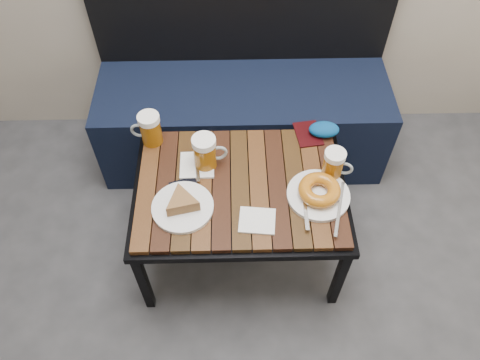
{
  "coord_description": "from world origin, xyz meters",
  "views": [
    {
      "loc": [
        0.13,
        0.05,
        1.93
      ],
      "look_at": [
        0.16,
        1.15,
        0.5
      ],
      "focal_mm": 35.0,
      "sensor_mm": 36.0,
      "label": 1
    }
  ],
  "objects_px": {
    "plate_pie": "(182,204)",
    "passport_navy": "(184,187)",
    "knit_pouch": "(324,130)",
    "beer_mug_left": "(150,129)",
    "plate_bagel": "(319,192)",
    "passport_burgundy": "(308,134)",
    "cafe_table": "(240,191)",
    "beer_mug_centre": "(205,152)",
    "bench": "(243,111)",
    "beer_mug_right": "(334,164)"
  },
  "relations": [
    {
      "from": "plate_pie",
      "to": "passport_navy",
      "type": "distance_m",
      "value": 0.1
    },
    {
      "from": "knit_pouch",
      "to": "plate_pie",
      "type": "bearing_deg",
      "value": -147.54
    },
    {
      "from": "beer_mug_left",
      "to": "plate_bagel",
      "type": "xyz_separation_m",
      "value": [
        0.66,
        -0.3,
        -0.04
      ]
    },
    {
      "from": "beer_mug_left",
      "to": "passport_burgundy",
      "type": "height_order",
      "value": "beer_mug_left"
    },
    {
      "from": "cafe_table",
      "to": "beer_mug_centre",
      "type": "height_order",
      "value": "beer_mug_centre"
    },
    {
      "from": "bench",
      "to": "passport_burgundy",
      "type": "relative_size",
      "value": 9.75
    },
    {
      "from": "beer_mug_left",
      "to": "knit_pouch",
      "type": "height_order",
      "value": "beer_mug_left"
    },
    {
      "from": "beer_mug_left",
      "to": "beer_mug_right",
      "type": "relative_size",
      "value": 1.08
    },
    {
      "from": "plate_pie",
      "to": "plate_bagel",
      "type": "relative_size",
      "value": 0.74
    },
    {
      "from": "passport_navy",
      "to": "cafe_table",
      "type": "bearing_deg",
      "value": 76.23
    },
    {
      "from": "plate_bagel",
      "to": "knit_pouch",
      "type": "relative_size",
      "value": 2.44
    },
    {
      "from": "beer_mug_centre",
      "to": "knit_pouch",
      "type": "height_order",
      "value": "beer_mug_centre"
    },
    {
      "from": "plate_pie",
      "to": "plate_bagel",
      "type": "bearing_deg",
      "value": 4.66
    },
    {
      "from": "plate_bagel",
      "to": "beer_mug_centre",
      "type": "bearing_deg",
      "value": 158.56
    },
    {
      "from": "passport_burgundy",
      "to": "beer_mug_right",
      "type": "bearing_deg",
      "value": -81.16
    },
    {
      "from": "plate_bagel",
      "to": "passport_navy",
      "type": "distance_m",
      "value": 0.52
    },
    {
      "from": "passport_navy",
      "to": "plate_pie",
      "type": "bearing_deg",
      "value": -16.17
    },
    {
      "from": "plate_pie",
      "to": "plate_bagel",
      "type": "distance_m",
      "value": 0.52
    },
    {
      "from": "passport_navy",
      "to": "beer_mug_centre",
      "type": "bearing_deg",
      "value": 126.77
    },
    {
      "from": "plate_pie",
      "to": "passport_burgundy",
      "type": "xyz_separation_m",
      "value": [
        0.51,
        0.37,
        -0.02
      ]
    },
    {
      "from": "bench",
      "to": "beer_mug_left",
      "type": "xyz_separation_m",
      "value": [
        -0.39,
        -0.37,
        0.27
      ]
    },
    {
      "from": "passport_burgundy",
      "to": "beer_mug_centre",
      "type": "bearing_deg",
      "value": -167.87
    },
    {
      "from": "beer_mug_left",
      "to": "knit_pouch",
      "type": "distance_m",
      "value": 0.72
    },
    {
      "from": "cafe_table",
      "to": "passport_burgundy",
      "type": "xyz_separation_m",
      "value": [
        0.3,
        0.26,
        0.05
      ]
    },
    {
      "from": "cafe_table",
      "to": "knit_pouch",
      "type": "bearing_deg",
      "value": 35.84
    },
    {
      "from": "beer_mug_centre",
      "to": "beer_mug_right",
      "type": "xyz_separation_m",
      "value": [
        0.5,
        -0.07,
        -0.01
      ]
    },
    {
      "from": "bench",
      "to": "cafe_table",
      "type": "bearing_deg",
      "value": -92.78
    },
    {
      "from": "beer_mug_left",
      "to": "beer_mug_right",
      "type": "distance_m",
      "value": 0.75
    },
    {
      "from": "passport_navy",
      "to": "knit_pouch",
      "type": "bearing_deg",
      "value": 98.64
    },
    {
      "from": "bench",
      "to": "knit_pouch",
      "type": "distance_m",
      "value": 0.53
    },
    {
      "from": "cafe_table",
      "to": "beer_mug_right",
      "type": "xyz_separation_m",
      "value": [
        0.36,
        0.04,
        0.11
      ]
    },
    {
      "from": "knit_pouch",
      "to": "beer_mug_left",
      "type": "bearing_deg",
      "value": -178.33
    },
    {
      "from": "beer_mug_centre",
      "to": "passport_burgundy",
      "type": "height_order",
      "value": "beer_mug_centre"
    },
    {
      "from": "beer_mug_right",
      "to": "knit_pouch",
      "type": "bearing_deg",
      "value": 106.19
    },
    {
      "from": "passport_burgundy",
      "to": "beer_mug_left",
      "type": "bearing_deg",
      "value": 173.89
    },
    {
      "from": "passport_navy",
      "to": "passport_burgundy",
      "type": "distance_m",
      "value": 0.58
    },
    {
      "from": "bench",
      "to": "cafe_table",
      "type": "relative_size",
      "value": 1.67
    },
    {
      "from": "knit_pouch",
      "to": "bench",
      "type": "bearing_deg",
      "value": 133.01
    },
    {
      "from": "passport_navy",
      "to": "plate_bagel",
      "type": "bearing_deg",
      "value": 67.46
    },
    {
      "from": "plate_pie",
      "to": "plate_bagel",
      "type": "xyz_separation_m",
      "value": [
        0.51,
        0.04,
        0.0
      ]
    },
    {
      "from": "bench",
      "to": "passport_burgundy",
      "type": "distance_m",
      "value": 0.49
    },
    {
      "from": "beer_mug_left",
      "to": "beer_mug_centre",
      "type": "relative_size",
      "value": 0.95
    },
    {
      "from": "beer_mug_right",
      "to": "passport_burgundy",
      "type": "xyz_separation_m",
      "value": [
        -0.07,
        0.22,
        -0.06
      ]
    },
    {
      "from": "beer_mug_right",
      "to": "knit_pouch",
      "type": "xyz_separation_m",
      "value": [
        -0.0,
        0.22,
        -0.04
      ]
    },
    {
      "from": "beer_mug_right",
      "to": "knit_pouch",
      "type": "relative_size",
      "value": 1.03
    },
    {
      "from": "plate_bagel",
      "to": "knit_pouch",
      "type": "height_order",
      "value": "plate_bagel"
    },
    {
      "from": "cafe_table",
      "to": "plate_pie",
      "type": "distance_m",
      "value": 0.25
    },
    {
      "from": "bench",
      "to": "beer_mug_left",
      "type": "height_order",
      "value": "bench"
    },
    {
      "from": "plate_bagel",
      "to": "passport_burgundy",
      "type": "height_order",
      "value": "plate_bagel"
    },
    {
      "from": "bench",
      "to": "beer_mug_right",
      "type": "xyz_separation_m",
      "value": [
        0.33,
        -0.58,
        0.27
      ]
    }
  ]
}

